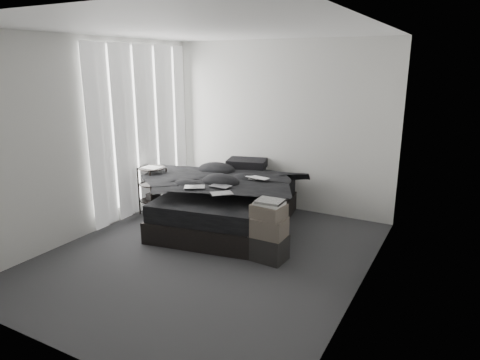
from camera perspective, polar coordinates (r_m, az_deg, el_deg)
The scene contains 25 objects.
floor at distance 5.30m, azimuth -4.20°, elevation -9.89°, with size 3.60×4.20×0.01m, color #2F2F32.
ceiling at distance 4.81m, azimuth -4.84°, elevation 19.43°, with size 3.60×4.20×0.01m, color white.
wall_back at distance 6.72m, azimuth 5.35°, elevation 7.12°, with size 3.60×0.01×2.60m, color silver.
wall_front at distance 3.38m, azimuth -24.22°, elevation -2.42°, with size 3.60×0.01×2.60m, color silver.
wall_left at distance 6.04m, azimuth -19.04°, elevation 5.43°, with size 0.01×4.20×2.60m, color silver.
wall_right at distance 4.21m, azimuth 16.57°, elevation 1.60°, with size 0.01×4.20×2.60m, color silver.
window_left at distance 6.66m, azimuth -13.27°, elevation 7.13°, with size 0.02×2.00×2.30m, color white.
curtain_left at distance 6.63m, azimuth -12.91°, elevation 6.52°, with size 0.06×2.12×2.48m, color white.
bed at distance 6.20m, azimuth -1.58°, elevation -4.58°, with size 1.60×2.11×0.29m, color black.
mattress at distance 6.11m, azimuth -1.60°, elevation -2.32°, with size 1.54×2.05×0.23m, color black.
duvet at distance 6.00m, azimuth -1.79°, elevation -0.32°, with size 1.56×1.80×0.25m, color black.
pillow_lower at distance 6.82m, azimuth 0.41°, elevation 1.17°, with size 0.64×0.43×0.14m, color black.
pillow_upper at distance 6.75m, azimuth 0.94°, elevation 2.22°, with size 0.59×0.41×0.13m, color black.
laptop at distance 5.94m, azimuth 2.07°, elevation 0.87°, with size 0.34×0.22×0.03m, color silver.
comic_a at distance 5.61m, azimuth -6.10°, elevation -0.17°, with size 0.27×0.17×0.01m, color black.
comic_b at distance 5.62m, azimuth -2.61°, elevation 0.01°, with size 0.27×0.17×0.01m, color black.
comic_c at distance 5.30m, azimuth -2.49°, elevation -0.87°, with size 0.27×0.17×0.01m, color black.
side_stand at distance 6.65m, azimuth -11.52°, elevation -1.47°, with size 0.40×0.40×0.73m, color black.
papers at distance 6.54m, azimuth -11.71°, elevation 1.62°, with size 0.28×0.21×0.01m, color white.
floor_books at distance 6.77m, azimuth -5.87°, elevation -3.65°, with size 0.12×0.17×0.12m, color black.
box_lower at distance 5.11m, azimuth 3.85°, elevation -8.99°, with size 0.40×0.32×0.30m, color black.
box_mid at distance 5.00m, azimuth 3.94°, elevation -6.29°, with size 0.38×0.30×0.23m, color #554C43.
box_upper at distance 4.95m, azimuth 3.85°, elevation -4.14°, with size 0.36×0.29×0.16m, color #554C43.
art_book_white at distance 4.91m, azimuth 3.96°, elevation -3.12°, with size 0.31×0.25×0.03m, color silver.
art_book_snake at distance 4.89m, azimuth 4.01°, elevation -2.83°, with size 0.30×0.24×0.03m, color silver.
Camera 1 is at (2.62, -4.01, 2.25)m, focal length 32.00 mm.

